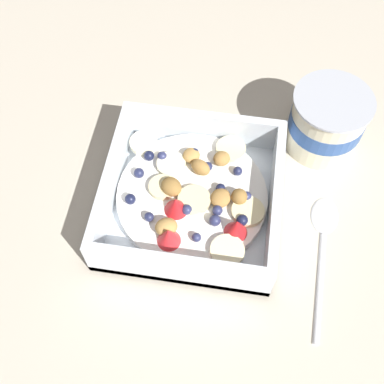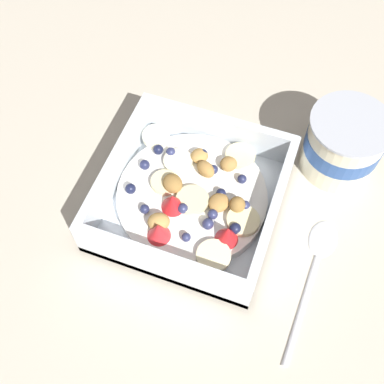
# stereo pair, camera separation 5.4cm
# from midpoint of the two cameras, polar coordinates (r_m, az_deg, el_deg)

# --- Properties ---
(ground_plane) EXTENTS (2.40, 2.40, 0.00)m
(ground_plane) POSITION_cam_midpoint_polar(r_m,az_deg,el_deg) (0.57, 4.88, -1.57)
(ground_plane) COLOR beige
(fruit_bowl) EXTENTS (0.20, 0.20, 0.06)m
(fruit_bowl) POSITION_cam_midpoint_polar(r_m,az_deg,el_deg) (0.55, 2.85, -0.91)
(fruit_bowl) COLOR white
(fruit_bowl) RESTS_ON ground
(spoon) EXTENTS (0.03, 0.17, 0.01)m
(spoon) POSITION_cam_midpoint_polar(r_m,az_deg,el_deg) (0.56, 17.25, -7.68)
(spoon) COLOR silver
(spoon) RESTS_ON ground
(yogurt_cup) EXTENTS (0.09, 0.09, 0.08)m
(yogurt_cup) POSITION_cam_midpoint_polar(r_m,az_deg,el_deg) (0.60, 19.84, 5.15)
(yogurt_cup) COLOR beige
(yogurt_cup) RESTS_ON ground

